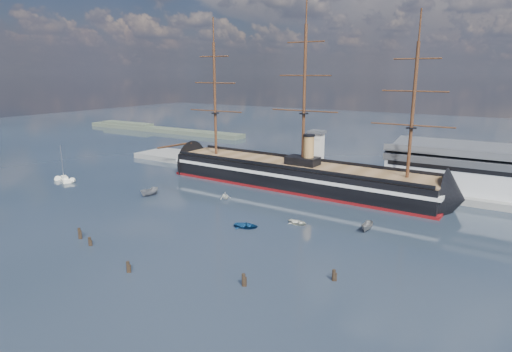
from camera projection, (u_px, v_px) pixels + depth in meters
The scene contains 17 objects.
ground at pixel (258, 202), 122.00m from camera, with size 600.00×600.00×0.00m, color #19242F.
quay at pixel (338, 180), 146.54m from camera, with size 180.00×18.00×2.00m, color slate.
warehouse at pixel (502, 172), 123.26m from camera, with size 63.00×21.00×11.60m.
quay_tower at pixel (316, 152), 145.36m from camera, with size 5.00×5.00×15.00m.
shoreline at pixel (150, 128), 271.59m from camera, with size 120.00×10.00×4.00m.
warship at pixel (292, 175), 137.34m from camera, with size 113.15×19.33×53.94m.
sailboat at pixel (65, 179), 145.07m from camera, with size 7.96×5.22×12.34m.
motorboat_a at pixel (150, 196), 127.77m from camera, with size 7.46×2.73×2.98m, color gray.
motorboat_b at pixel (246, 228), 101.71m from camera, with size 3.67×1.47×1.71m, color navy.
motorboat_c at pixel (367, 231), 99.77m from camera, with size 6.33×2.32×2.53m, color slate.
motorboat_d at pixel (225, 199), 125.01m from camera, with size 5.91×2.56×2.17m, color white.
motorboat_e at pixel (298, 224), 104.13m from camera, with size 3.05×1.22×1.42m, color beige.
piling_near_left at pixel (80, 239), 95.13m from camera, with size 0.64×0.64×3.23m, color black.
piling_near_mid at pixel (128, 272), 79.19m from camera, with size 0.64×0.64×2.84m, color black.
piling_near_right at pixel (244, 286), 74.10m from camera, with size 0.64×0.64×3.02m, color black.
piling_far_right at pixel (333, 281), 75.97m from camera, with size 0.64×0.64×2.82m, color black.
piling_extra at pixel (90, 246), 91.34m from camera, with size 0.64×0.64×2.59m, color black.
Camera 1 is at (61.34, -59.39, 36.05)m, focal length 30.00 mm.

